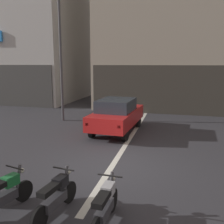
% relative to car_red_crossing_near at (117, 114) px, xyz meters
% --- Properties ---
extents(ground_plane, '(120.00, 120.00, 0.00)m').
position_rel_car_red_crossing_near_xyz_m(ground_plane, '(0.81, -4.03, -0.89)').
color(ground_plane, '#333338').
extents(lane_centre_line, '(0.20, 18.00, 0.01)m').
position_rel_car_red_crossing_near_xyz_m(lane_centre_line, '(0.81, 1.97, -0.88)').
color(lane_centre_line, silver).
rests_on(lane_centre_line, ground).
extents(building_corner_left, '(9.99, 9.76, 16.75)m').
position_rel_car_red_crossing_near_xyz_m(building_corner_left, '(-10.98, 10.15, 7.47)').
color(building_corner_left, silver).
rests_on(building_corner_left, ground).
extents(car_red_crossing_near, '(2.03, 4.21, 1.64)m').
position_rel_car_red_crossing_near_xyz_m(car_red_crossing_near, '(0.00, 0.00, 0.00)').
color(car_red_crossing_near, black).
rests_on(car_red_crossing_near, ground).
extents(street_lamp, '(0.36, 0.36, 7.20)m').
position_rel_car_red_crossing_near_xyz_m(street_lamp, '(-3.68, 1.73, 3.47)').
color(street_lamp, '#47474C').
rests_on(street_lamp, ground).
extents(motorcycle_green_row_leftmost, '(0.57, 1.64, 0.98)m').
position_rel_car_red_crossing_near_xyz_m(motorcycle_green_row_leftmost, '(-0.87, -7.22, -0.43)').
color(motorcycle_green_row_leftmost, black).
rests_on(motorcycle_green_row_leftmost, ground).
extents(motorcycle_black_row_left_mid, '(0.55, 1.66, 0.98)m').
position_rel_car_red_crossing_near_xyz_m(motorcycle_black_row_left_mid, '(0.28, -7.00, -0.43)').
color(motorcycle_black_row_left_mid, black).
rests_on(motorcycle_black_row_left_mid, ground).
extents(motorcycle_silver_row_centre, '(0.55, 1.67, 0.98)m').
position_rel_car_red_crossing_near_xyz_m(motorcycle_silver_row_centre, '(1.43, -7.09, -0.43)').
color(motorcycle_silver_row_centre, black).
rests_on(motorcycle_silver_row_centre, ground).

